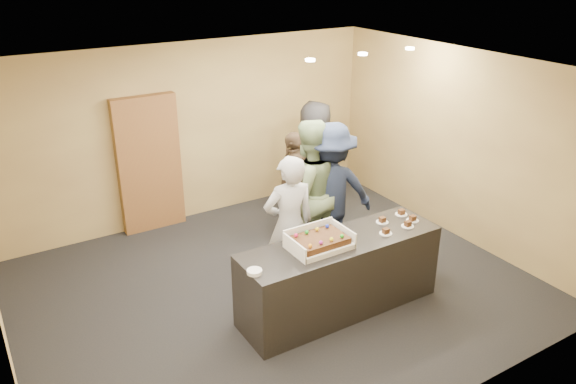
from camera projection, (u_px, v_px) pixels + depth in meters
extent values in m
plane|color=black|center=(276.00, 288.00, 7.02)|extent=(6.00, 6.00, 0.00)
plane|color=white|center=(273.00, 72.00, 5.94)|extent=(6.00, 6.00, 0.00)
cube|color=olive|center=(191.00, 133.00, 8.43)|extent=(6.00, 0.04, 2.70)
cube|color=olive|center=(430.00, 293.00, 4.52)|extent=(6.00, 0.04, 2.70)
cube|color=olive|center=(458.00, 145.00, 7.91)|extent=(0.04, 5.00, 2.70)
cube|color=black|center=(340.00, 275.00, 6.44)|extent=(2.40, 0.71, 0.90)
cube|color=brown|center=(149.00, 164.00, 8.15)|extent=(0.92, 0.15, 2.03)
cube|color=white|center=(319.00, 245.00, 6.11)|extent=(0.65, 0.45, 0.06)
cube|color=white|center=(294.00, 248.00, 5.93)|extent=(0.02, 0.45, 0.18)
cube|color=white|center=(344.00, 233.00, 6.24)|extent=(0.02, 0.45, 0.18)
cube|color=white|center=(308.00, 232.00, 6.26)|extent=(0.65, 0.02, 0.20)
cube|color=#391A0D|center=(320.00, 240.00, 6.08)|extent=(0.57, 0.39, 0.07)
sphere|color=#E41A5F|center=(296.00, 235.00, 6.07)|extent=(0.04, 0.04, 0.04)
sphere|color=green|center=(307.00, 232.00, 6.13)|extent=(0.04, 0.04, 0.04)
sphere|color=gold|center=(317.00, 229.00, 6.20)|extent=(0.04, 0.04, 0.04)
sphere|color=#1A2BE1|center=(327.00, 226.00, 6.26)|extent=(0.04, 0.04, 0.04)
sphere|color=orange|center=(310.00, 246.00, 5.85)|extent=(0.04, 0.04, 0.04)
sphere|color=#A924A3|center=(321.00, 242.00, 5.92)|extent=(0.04, 0.04, 0.04)
sphere|color=yellow|center=(332.00, 239.00, 5.98)|extent=(0.04, 0.04, 0.04)
sphere|color=green|center=(342.00, 236.00, 6.05)|extent=(0.04, 0.04, 0.04)
cylinder|color=white|center=(254.00, 272.00, 5.63)|extent=(0.16, 0.16, 0.04)
cylinder|color=white|center=(386.00, 233.00, 6.42)|extent=(0.15, 0.15, 0.01)
cube|color=#391A0D|center=(386.00, 231.00, 6.40)|extent=(0.07, 0.06, 0.06)
cylinder|color=white|center=(382.00, 222.00, 6.69)|extent=(0.15, 0.15, 0.01)
cube|color=#391A0D|center=(382.00, 219.00, 6.67)|extent=(0.07, 0.06, 0.06)
cylinder|color=white|center=(408.00, 226.00, 6.59)|extent=(0.15, 0.15, 0.01)
cube|color=#391A0D|center=(408.00, 224.00, 6.57)|extent=(0.07, 0.06, 0.06)
cylinder|color=white|center=(401.00, 214.00, 6.88)|extent=(0.15, 0.15, 0.01)
cube|color=#391A0D|center=(401.00, 212.00, 6.86)|extent=(0.07, 0.06, 0.06)
cylinder|color=white|center=(412.00, 221.00, 6.72)|extent=(0.15, 0.15, 0.01)
cube|color=#391A0D|center=(413.00, 218.00, 6.71)|extent=(0.07, 0.06, 0.06)
imported|color=#ACACB1|center=(289.00, 225.00, 6.67)|extent=(0.70, 0.51, 1.75)
imported|color=gray|center=(308.00, 192.00, 7.33)|extent=(0.97, 0.77, 1.95)
imported|color=#1B233C|center=(330.00, 192.00, 7.39)|extent=(1.36, 0.99, 1.89)
imported|color=brown|center=(294.00, 183.00, 8.10)|extent=(0.98, 0.81, 1.56)
imported|color=#26252A|center=(315.00, 158.00, 8.73)|extent=(0.92, 0.64, 1.80)
cylinder|color=#FFEAC6|center=(310.00, 60.00, 6.72)|extent=(0.12, 0.12, 0.03)
cylinder|color=#FFEAC6|center=(363.00, 54.00, 7.11)|extent=(0.12, 0.12, 0.03)
cylinder|color=#FFEAC6|center=(410.00, 48.00, 7.49)|extent=(0.12, 0.12, 0.03)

